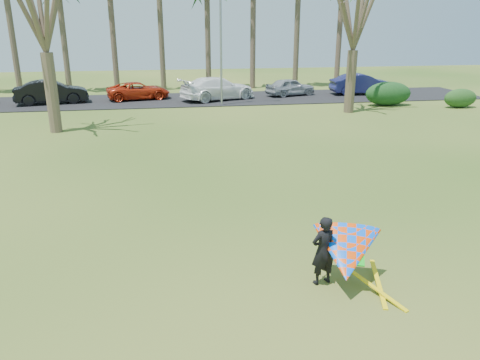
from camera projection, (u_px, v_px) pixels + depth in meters
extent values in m
plane|color=#19490F|center=(252.00, 241.00, 12.76)|extent=(100.00, 100.00, 0.00)
cube|color=black|center=(191.00, 99.00, 36.12)|extent=(46.00, 7.00, 0.06)
cylinder|color=#4C3E2D|center=(11.00, 29.00, 37.89)|extent=(0.48, 0.48, 10.40)
cylinder|color=brown|center=(64.00, 37.00, 38.74)|extent=(0.48, 0.48, 9.00)
cylinder|color=brown|center=(113.00, 33.00, 39.25)|extent=(0.48, 0.48, 9.70)
cylinder|color=#4C3F2D|center=(161.00, 28.00, 39.76)|extent=(0.48, 0.48, 10.40)
cylinder|color=#46382A|center=(208.00, 37.00, 40.61)|extent=(0.48, 0.48, 9.00)
cylinder|color=brown|center=(253.00, 32.00, 41.12)|extent=(0.48, 0.48, 9.70)
cylinder|color=#47392A|center=(297.00, 28.00, 41.63)|extent=(0.48, 0.48, 10.40)
cylinder|color=#4C3A2E|center=(339.00, 36.00, 42.48)|extent=(0.48, 0.48, 9.00)
cylinder|color=brown|center=(52.00, 93.00, 24.86)|extent=(0.64, 0.64, 4.20)
cylinder|color=#46382A|center=(351.00, 82.00, 30.51)|extent=(0.64, 0.64, 3.99)
cylinder|color=gray|center=(221.00, 48.00, 32.36)|extent=(0.16, 0.16, 8.00)
ellipsoid|color=#143817|center=(388.00, 94.00, 33.39)|extent=(3.39, 1.54, 1.70)
ellipsoid|color=#1B3E16|center=(460.00, 98.00, 32.62)|extent=(2.37, 1.12, 1.32)
imported|color=black|center=(51.00, 92.00, 33.88)|extent=(5.32, 2.72, 1.67)
imported|color=#B3270E|center=(138.00, 91.00, 35.80)|extent=(5.07, 3.11, 1.31)
imported|color=white|center=(218.00, 88.00, 35.59)|extent=(6.31, 4.45, 1.70)
imported|color=#91969E|center=(290.00, 87.00, 37.66)|extent=(4.37, 2.79, 1.38)
imported|color=#1A1D4F|center=(362.00, 84.00, 38.28)|extent=(5.13, 2.01, 1.66)
imported|color=black|center=(323.00, 251.00, 10.46)|extent=(0.68, 0.53, 1.64)
cone|color=#0559FE|center=(346.00, 253.00, 10.29)|extent=(2.13, 2.39, 2.02)
cube|color=#0CBF19|center=(353.00, 256.00, 10.25)|extent=(0.62, 0.60, 0.24)
cube|color=yellow|center=(373.00, 292.00, 10.31)|extent=(0.85, 1.66, 0.28)
cube|color=yellow|center=(378.00, 287.00, 10.53)|extent=(0.56, 1.76, 0.22)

